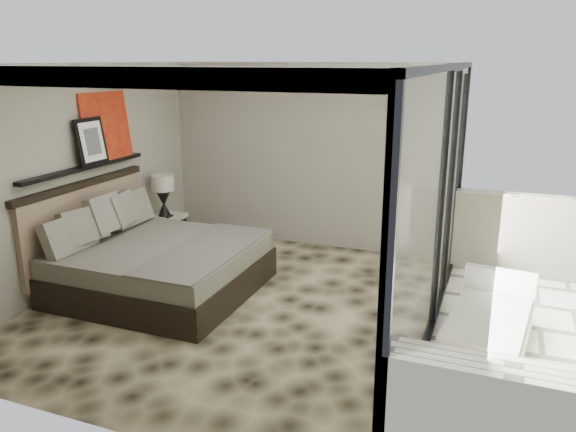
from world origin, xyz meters
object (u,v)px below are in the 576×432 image
(table_lamp, at_px, (163,190))
(nightstand, at_px, (168,232))
(bed, at_px, (154,262))
(lounger, at_px, (488,327))

(table_lamp, bearing_deg, nightstand, 82.95)
(bed, distance_m, lounger, 4.01)
(bed, xyz_separation_m, lounger, (4.01, 0.05, -0.19))
(nightstand, height_order, lounger, lounger)
(lounger, bearing_deg, bed, -172.83)
(lounger, bearing_deg, table_lamp, 170.12)
(nightstand, relative_size, lounger, 0.30)
(bed, height_order, lounger, bed)
(bed, bearing_deg, lounger, 0.70)
(nightstand, height_order, table_lamp, table_lamp)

